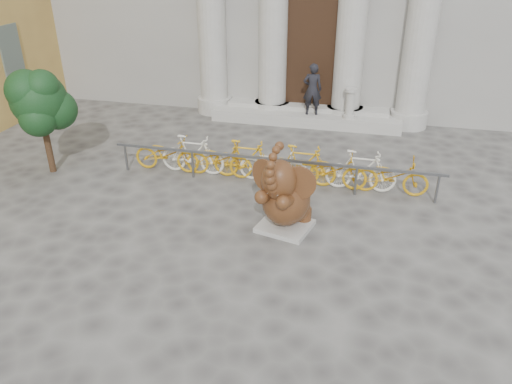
% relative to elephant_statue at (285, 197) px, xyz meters
% --- Properties ---
extents(ground, '(80.00, 80.00, 0.00)m').
position_rel_elephant_statue_xyz_m(ground, '(-0.54, -2.76, -0.74)').
color(ground, '#474442').
rests_on(ground, ground).
extents(entrance_steps, '(6.00, 1.20, 0.36)m').
position_rel_elephant_statue_xyz_m(entrance_steps, '(-0.54, 6.64, -0.56)').
color(entrance_steps, '#A8A59E').
rests_on(entrance_steps, ground).
extents(elephant_statue, '(1.33, 1.60, 2.04)m').
position_rel_elephant_statue_xyz_m(elephant_statue, '(0.00, 0.00, 0.00)').
color(elephant_statue, '#A8A59E').
rests_on(elephant_statue, ground).
extents(bike_rack, '(8.00, 0.53, 1.00)m').
position_rel_elephant_statue_xyz_m(bike_rack, '(-0.68, 2.16, -0.24)').
color(bike_rack, slate).
rests_on(bike_rack, ground).
extents(tree, '(1.53, 1.39, 2.65)m').
position_rel_elephant_statue_xyz_m(tree, '(-6.29, 1.39, 1.11)').
color(tree, '#332114').
rests_on(tree, ground).
extents(pedestrian, '(0.65, 0.48, 1.60)m').
position_rel_elephant_statue_xyz_m(pedestrian, '(-0.35, 6.43, 0.42)').
color(pedestrian, black).
rests_on(pedestrian, entrance_steps).
extents(balustrade_post, '(0.38, 0.38, 0.93)m').
position_rel_elephant_statue_xyz_m(balustrade_post, '(0.84, 6.34, 0.05)').
color(balustrade_post, '#A8A59E').
rests_on(balustrade_post, entrance_steps).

